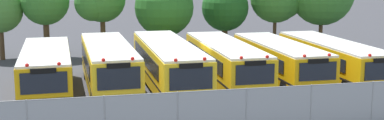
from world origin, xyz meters
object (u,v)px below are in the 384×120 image
object	(u,v)px
school_bus_2	(168,64)
school_bus_4	(279,61)
tree_0	(1,10)
school_bus_5	(332,59)
tree_4	(224,8)
school_bus_0	(46,70)
school_bus_1	(108,65)
tree_2	(99,0)
tree_3	(164,8)
tree_1	(44,2)
school_bus_3	(225,62)

from	to	relation	value
school_bus_2	school_bus_4	bearing A→B (deg)	-178.99
school_bus_4	tree_0	world-z (taller)	tree_0
school_bus_5	school_bus_4	bearing A→B (deg)	-5.67
tree_4	school_bus_0	bearing A→B (deg)	-139.18
school_bus_1	tree_2	distance (m)	11.46
tree_0	school_bus_1	bearing A→B (deg)	-59.23
school_bus_1	tree_4	distance (m)	15.15
school_bus_0	tree_3	xyz separation A→B (m)	(8.12, 10.10, 2.41)
school_bus_2	school_bus_5	bearing A→B (deg)	178.90
school_bus_4	tree_1	world-z (taller)	tree_1
school_bus_0	tree_1	size ratio (longest dim) A/B	1.67
tree_1	tree_3	size ratio (longest dim) A/B	1.01
tree_1	tree_3	world-z (taller)	tree_1
school_bus_1	tree_0	xyz separation A→B (m)	(-7.00, 11.75, 2.26)
school_bus_4	tree_2	distance (m)	15.27
school_bus_2	school_bus_5	distance (m)	9.96
tree_1	tree_3	xyz separation A→B (m)	(8.69, -1.70, -0.44)
school_bus_2	school_bus_4	world-z (taller)	school_bus_2
school_bus_4	tree_4	distance (m)	11.64
tree_0	school_bus_3	bearing A→B (deg)	-40.88
school_bus_5	tree_0	world-z (taller)	tree_0
school_bus_2	tree_4	bearing A→B (deg)	-119.95
school_bus_0	school_bus_3	world-z (taller)	school_bus_3
school_bus_2	tree_1	distance (m)	14.26
school_bus_2	school_bus_5	xyz separation A→B (m)	(9.96, -0.12, -0.11)
school_bus_3	tree_2	bearing A→B (deg)	-59.20
school_bus_2	tree_4	size ratio (longest dim) A/B	2.15
school_bus_3	school_bus_2	bearing A→B (deg)	3.97
school_bus_0	school_bus_5	world-z (taller)	school_bus_0
tree_0	tree_1	world-z (taller)	tree_1
tree_0	tree_2	bearing A→B (deg)	-5.33
school_bus_0	school_bus_1	xyz separation A→B (m)	(3.32, 0.11, 0.08)
school_bus_0	tree_2	bearing A→B (deg)	-108.71
school_bus_3	tree_2	world-z (taller)	tree_2
tree_4	school_bus_5	bearing A→B (deg)	-73.80
school_bus_3	tree_4	bearing A→B (deg)	-105.29
school_bus_1	tree_0	world-z (taller)	tree_0
school_bus_0	tree_3	world-z (taller)	tree_3
school_bus_5	school_bus_2	bearing A→B (deg)	-1.32
tree_1	school_bus_2	bearing A→B (deg)	-59.05
tree_3	tree_4	distance (m)	5.23
school_bus_1	school_bus_2	bearing A→B (deg)	173.22
school_bus_2	tree_0	size ratio (longest dim) A/B	2.18
school_bus_2	tree_1	world-z (taller)	tree_1
school_bus_1	tree_1	bearing A→B (deg)	-73.16
school_bus_5	tree_1	world-z (taller)	tree_1
tree_3	tree_0	bearing A→B (deg)	171.53
school_bus_3	tree_1	world-z (taller)	tree_1
tree_0	tree_2	world-z (taller)	tree_2
school_bus_1	tree_4	world-z (taller)	tree_4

